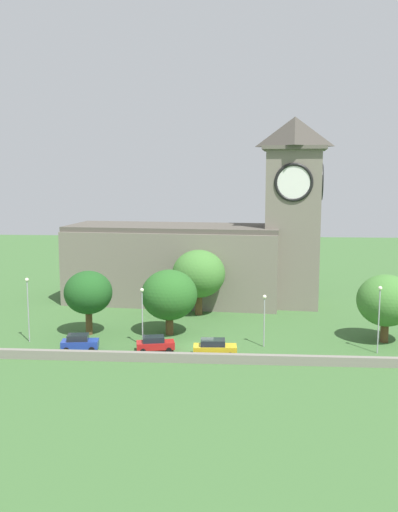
# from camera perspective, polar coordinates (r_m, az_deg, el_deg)

# --- Properties ---
(ground_plane) EXTENTS (200.00, 200.00, 0.00)m
(ground_plane) POSITION_cam_1_polar(r_m,az_deg,el_deg) (78.83, 1.08, -5.91)
(ground_plane) COLOR #3D6633
(church) EXTENTS (38.99, 15.47, 27.47)m
(church) POSITION_cam_1_polar(r_m,az_deg,el_deg) (85.16, 0.60, 0.65)
(church) COLOR slate
(church) RESTS_ON ground
(quay_barrier) EXTENTS (51.53, 0.70, 0.98)m
(quay_barrier) POSITION_cam_1_polar(r_m,az_deg,el_deg) (59.14, 0.05, -10.27)
(quay_barrier) COLOR gray
(quay_barrier) RESTS_ON ground
(car_blue) EXTENTS (4.22, 2.56, 1.83)m
(car_blue) POSITION_cam_1_polar(r_m,az_deg,el_deg) (64.19, -11.99, -8.55)
(car_blue) COLOR #233D9E
(car_blue) RESTS_ON ground
(car_red) EXTENTS (4.40, 2.68, 1.69)m
(car_red) POSITION_cam_1_polar(r_m,az_deg,el_deg) (62.84, -4.48, -8.82)
(car_red) COLOR red
(car_red) RESTS_ON ground
(car_yellow) EXTENTS (4.72, 2.32, 1.83)m
(car_yellow) POSITION_cam_1_polar(r_m,az_deg,el_deg) (61.08, 1.57, -9.24)
(car_yellow) COLOR gold
(car_yellow) RESTS_ON ground
(streetlamp_west_end) EXTENTS (0.44, 0.44, 7.55)m
(streetlamp_west_end) POSITION_cam_1_polar(r_m,az_deg,el_deg) (67.92, -16.93, -4.26)
(streetlamp_west_end) COLOR #9EA0A5
(streetlamp_west_end) RESTS_ON ground
(streetlamp_west_mid) EXTENTS (0.44, 0.44, 6.67)m
(streetlamp_west_mid) POSITION_cam_1_polar(r_m,az_deg,el_deg) (63.93, -5.77, -5.17)
(streetlamp_west_mid) COLOR #9EA0A5
(streetlamp_west_mid) RESTS_ON ground
(streetlamp_central) EXTENTS (0.44, 0.44, 5.98)m
(streetlamp_central) POSITION_cam_1_polar(r_m,az_deg,el_deg) (63.78, 6.62, -5.59)
(streetlamp_central) COLOR #9EA0A5
(streetlamp_central) RESTS_ON ground
(streetlamp_east_mid) EXTENTS (0.44, 0.44, 7.43)m
(streetlamp_east_mid) POSITION_cam_1_polar(r_m,az_deg,el_deg) (63.92, 17.76, -5.13)
(streetlamp_east_mid) COLOR #9EA0A5
(streetlamp_east_mid) RESTS_ON ground
(tree_riverside_east) EXTENTS (6.78, 6.78, 7.96)m
(tree_riverside_east) POSITION_cam_1_polar(r_m,az_deg,el_deg) (68.10, -3.03, -3.96)
(tree_riverside_east) COLOR brown
(tree_riverside_east) RESTS_ON ground
(tree_riverside_west) EXTENTS (5.80, 5.80, 7.82)m
(tree_riverside_west) POSITION_cam_1_polar(r_m,az_deg,el_deg) (69.24, -11.14, -3.67)
(tree_riverside_west) COLOR brown
(tree_riverside_west) RESTS_ON ground
(tree_churchyard) EXTENTS (7.31, 7.31, 9.06)m
(tree_churchyard) POSITION_cam_1_polar(r_m,az_deg,el_deg) (77.43, -0.03, -1.83)
(tree_churchyard) COLOR brown
(tree_churchyard) RESTS_ON ground
(tree_by_tower) EXTENTS (6.62, 6.62, 7.93)m
(tree_by_tower) POSITION_cam_1_polar(r_m,az_deg,el_deg) (68.38, 18.38, -4.30)
(tree_by_tower) COLOR brown
(tree_by_tower) RESTS_ON ground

